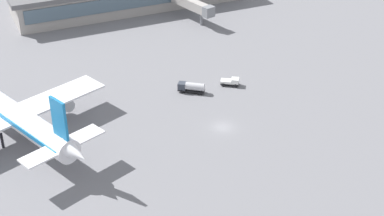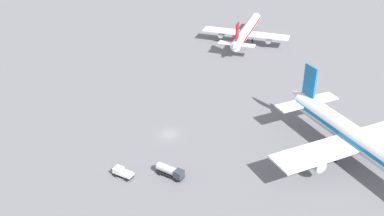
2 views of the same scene
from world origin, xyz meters
name	(u,v)px [view 1 (image 1 of 2)]	position (x,y,z in m)	size (l,w,h in m)	color
ground	(222,127)	(0.00, 0.00, 0.00)	(288.00, 288.00, 0.00)	slate
airplane_at_gate	(8,111)	(41.52, -15.89, 5.86)	(41.90, 50.80, 16.11)	white
fuel_truck	(191,87)	(-0.41, -16.92, 1.39)	(6.18, 5.30, 2.50)	black
pushback_tractor	(231,82)	(-10.61, -16.15, 0.97)	(4.71, 4.03, 1.90)	black
jet_bridge	(193,5)	(-19.65, -57.67, 5.13)	(7.13, 17.93, 6.74)	#9E9993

